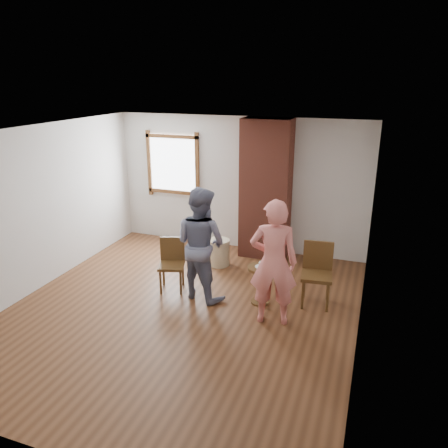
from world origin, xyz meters
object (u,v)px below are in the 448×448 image
(person_pink, at_px, (273,263))
(man, at_px, (201,244))
(dining_chair_left, at_px, (172,261))
(stoneware_crock, at_px, (219,252))
(side_table, at_px, (261,279))
(dining_chair_right, at_px, (317,270))

(person_pink, bearing_deg, man, -28.17)
(person_pink, bearing_deg, dining_chair_left, -26.01)
(man, bearing_deg, dining_chair_left, 8.60)
(stoneware_crock, relative_size, dining_chair_left, 0.58)
(side_table, xyz_separation_m, person_pink, (0.29, -0.45, 0.50))
(person_pink, bearing_deg, dining_chair_right, -135.27)
(dining_chair_left, bearing_deg, dining_chair_right, -10.68)
(side_table, distance_m, man, 1.05)
(side_table, bearing_deg, dining_chair_right, 21.39)
(man, distance_m, person_pink, 1.27)
(stoneware_crock, height_order, man, man)
(dining_chair_right, bearing_deg, man, -173.68)
(man, xyz_separation_m, person_pink, (1.22, -0.36, 0.02))
(dining_chair_right, distance_m, man, 1.80)
(stoneware_crock, xyz_separation_m, man, (0.15, -1.21, 0.64))
(stoneware_crock, xyz_separation_m, person_pink, (1.37, -1.57, 0.65))
(man, bearing_deg, person_pink, -178.52)
(dining_chair_left, relative_size, man, 0.48)
(person_pink, bearing_deg, side_table, -68.89)
(dining_chair_left, height_order, dining_chair_right, dining_chair_right)
(dining_chair_left, height_order, man, man)
(stoneware_crock, distance_m, person_pink, 2.18)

